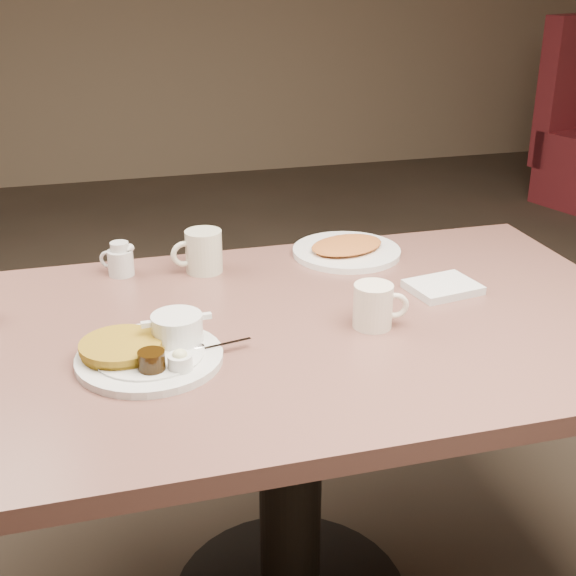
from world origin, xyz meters
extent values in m
cube|color=#84564C|center=(0.00, 0.00, 0.73)|extent=(1.50, 0.90, 0.04)
cylinder|color=black|center=(0.00, 0.00, 0.38)|extent=(0.14, 0.14, 0.69)
cylinder|color=white|center=(-0.29, -0.09, 0.76)|extent=(0.29, 0.29, 0.01)
cylinder|color=white|center=(-0.29, -0.09, 0.77)|extent=(0.21, 0.21, 0.00)
cylinder|color=#9F7B19|center=(-0.34, -0.06, 0.77)|extent=(0.16, 0.16, 0.01)
cylinder|color=#9F7B19|center=(-0.34, -0.07, 0.78)|extent=(0.16, 0.16, 0.01)
cylinder|color=white|center=(-0.23, -0.05, 0.79)|extent=(0.10, 0.10, 0.05)
cube|color=white|center=(-0.29, -0.05, 0.81)|extent=(0.02, 0.01, 0.01)
cube|color=white|center=(-0.18, -0.04, 0.81)|extent=(0.02, 0.01, 0.01)
ellipsoid|color=white|center=(-0.25, -0.04, 0.81)|extent=(0.04, 0.04, 0.03)
ellipsoid|color=white|center=(-0.22, -0.05, 0.81)|extent=(0.04, 0.04, 0.02)
cylinder|color=black|center=(-0.29, -0.15, 0.78)|extent=(0.05, 0.05, 0.04)
cylinder|color=white|center=(-0.24, -0.15, 0.78)|extent=(0.05, 0.05, 0.03)
ellipsoid|color=#F0F1B1|center=(-0.24, -0.15, 0.79)|extent=(0.03, 0.03, 0.02)
cube|color=silver|center=(-0.15, -0.09, 0.77)|extent=(0.11, 0.03, 0.00)
ellipsoid|color=silver|center=(-0.20, -0.08, 0.77)|extent=(0.03, 0.03, 0.01)
cylinder|color=white|center=(0.15, -0.06, 0.80)|extent=(0.10, 0.10, 0.09)
cylinder|color=#2C2621|center=(0.15, -0.06, 0.83)|extent=(0.08, 0.08, 0.01)
torus|color=white|center=(0.20, -0.07, 0.80)|extent=(0.06, 0.03, 0.06)
cube|color=silver|center=(0.37, 0.07, 0.76)|extent=(0.16, 0.14, 0.02)
cylinder|color=beige|center=(-0.12, 0.32, 0.80)|extent=(0.10, 0.10, 0.10)
torus|color=beige|center=(-0.17, 0.32, 0.80)|extent=(0.06, 0.02, 0.06)
cylinder|color=silver|center=(-0.31, 0.35, 0.78)|extent=(0.06, 0.06, 0.06)
cylinder|color=silver|center=(-0.31, 0.35, 0.82)|extent=(0.04, 0.04, 0.02)
cone|color=silver|center=(-0.29, 0.34, 0.82)|extent=(0.03, 0.03, 0.02)
torus|color=silver|center=(-0.34, 0.37, 0.79)|extent=(0.04, 0.03, 0.04)
cylinder|color=white|center=(0.24, 0.34, 0.76)|extent=(0.35, 0.35, 0.01)
ellipsoid|color=#C36C2F|center=(0.24, 0.34, 0.78)|extent=(0.23, 0.20, 0.02)
camera|label=1|loc=(-0.37, -1.35, 1.43)|focal=47.92mm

